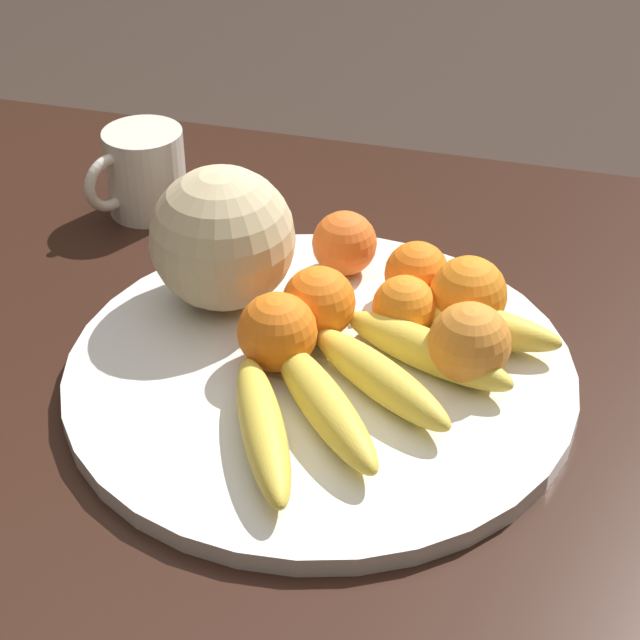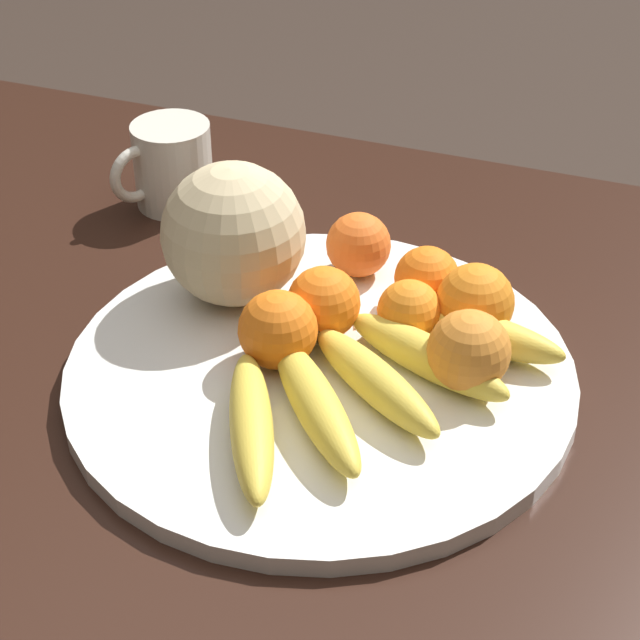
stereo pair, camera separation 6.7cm
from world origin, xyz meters
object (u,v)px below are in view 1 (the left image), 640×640
(banana_bunch, at_px, (375,374))
(ceramic_mug, at_px, (144,172))
(orange_front_right, at_px, (468,294))
(orange_side_extra, at_px, (344,243))
(fruit_bowl, at_px, (320,372))
(melon, at_px, (222,238))
(orange_front_left, at_px, (404,307))
(kitchen_table, at_px, (264,462))
(orange_back_right, at_px, (319,303))
(orange_mid_center, at_px, (276,334))
(orange_back_left, at_px, (469,343))
(produce_tag, at_px, (395,313))
(orange_top_small, at_px, (417,274))

(banana_bunch, height_order, ceramic_mug, ceramic_mug)
(orange_front_right, bearing_deg, orange_side_extra, 155.08)
(fruit_bowl, height_order, melon, melon)
(banana_bunch, height_order, orange_front_left, orange_front_left)
(kitchen_table, relative_size, orange_side_extra, 19.90)
(fruit_bowl, distance_m, orange_back_right, 0.06)
(fruit_bowl, relative_size, melon, 3.31)
(melon, relative_size, orange_back_right, 2.03)
(fruit_bowl, height_order, orange_mid_center, orange_mid_center)
(orange_back_right, xyz_separation_m, orange_side_extra, (-0.00, 0.11, -0.00))
(orange_front_left, distance_m, orange_side_extra, 0.12)
(orange_back_left, distance_m, produce_tag, 0.11)
(banana_bunch, relative_size, orange_front_right, 4.28)
(kitchen_table, distance_m, orange_mid_center, 0.16)
(orange_back_left, bearing_deg, produce_tag, 137.11)
(kitchen_table, height_order, orange_front_left, orange_front_left)
(orange_back_left, bearing_deg, ceramic_mug, 150.68)
(orange_mid_center, height_order, orange_top_small, orange_mid_center)
(orange_side_extra, distance_m, ceramic_mug, 0.27)
(kitchen_table, height_order, orange_back_right, orange_back_right)
(fruit_bowl, relative_size, orange_front_right, 6.35)
(kitchen_table, xyz_separation_m, orange_mid_center, (0.02, -0.00, 0.16))
(kitchen_table, distance_m, melon, 0.22)
(orange_back_left, xyz_separation_m, orange_side_extra, (-0.15, 0.14, -0.00))
(orange_front_left, bearing_deg, kitchen_table, -146.79)
(melon, xyz_separation_m, orange_top_small, (0.18, 0.05, -0.04))
(orange_front_right, bearing_deg, fruit_bowl, -140.62)
(fruit_bowl, height_order, orange_back_left, orange_back_left)
(fruit_bowl, distance_m, produce_tag, 0.11)
(banana_bunch, height_order, orange_back_left, orange_back_left)
(kitchen_table, distance_m, produce_tag, 0.19)
(fruit_bowl, relative_size, ceramic_mug, 3.84)
(banana_bunch, relative_size, orange_front_left, 5.20)
(orange_back_right, height_order, orange_top_small, orange_back_right)
(orange_top_small, distance_m, produce_tag, 0.04)
(banana_bunch, xyz_separation_m, orange_front_right, (0.06, 0.12, 0.02))
(melon, relative_size, orange_side_extra, 2.12)
(kitchen_table, bearing_deg, orange_back_right, 54.16)
(ceramic_mug, bearing_deg, orange_side_extra, -19.30)
(produce_tag, bearing_deg, kitchen_table, -156.14)
(orange_front_left, bearing_deg, orange_back_right, -164.91)
(kitchen_table, distance_m, orange_back_right, 0.17)
(orange_top_small, bearing_deg, ceramic_mug, 159.95)
(kitchen_table, xyz_separation_m, orange_front_left, (0.12, 0.08, 0.15))
(orange_top_small, bearing_deg, orange_front_right, -28.49)
(orange_mid_center, bearing_deg, orange_top_small, 53.78)
(banana_bunch, relative_size, produce_tag, 3.16)
(kitchen_table, distance_m, orange_front_left, 0.21)
(produce_tag, xyz_separation_m, ceramic_mug, (-0.32, 0.15, 0.03))
(orange_back_right, xyz_separation_m, orange_top_small, (0.08, 0.08, -0.00))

